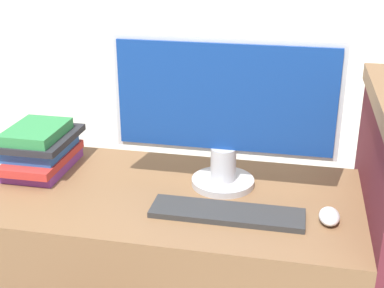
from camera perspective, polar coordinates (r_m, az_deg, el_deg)
The scene contains 5 objects.
carrel_divider at distance 1.71m, azimuth 17.88°, elevation -12.50°, with size 0.07×0.66×1.10m.
monitor at distance 1.53m, azimuth 3.51°, elevation 3.78°, with size 0.65×0.19×0.45m.
keyboard at distance 1.46m, azimuth 3.76°, elevation -7.36°, with size 0.42×0.11×0.02m.
mouse at distance 1.47m, azimuth 14.44°, elevation -7.48°, with size 0.05×0.09×0.03m.
book_stack at distance 1.77m, azimuth -15.90°, elevation -0.51°, with size 0.20×0.28×0.15m.
Camera 1 is at (0.35, -1.07, 1.51)m, focal length 50.00 mm.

